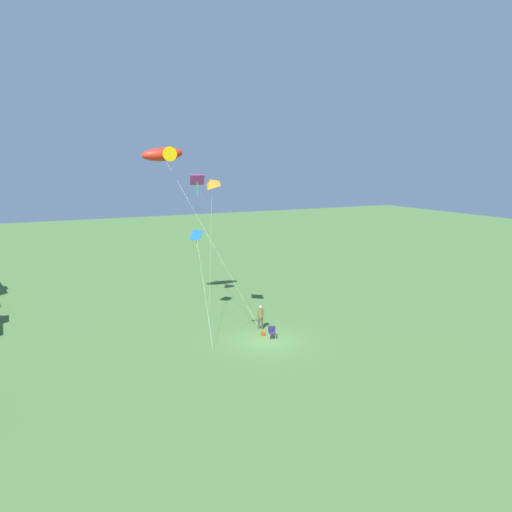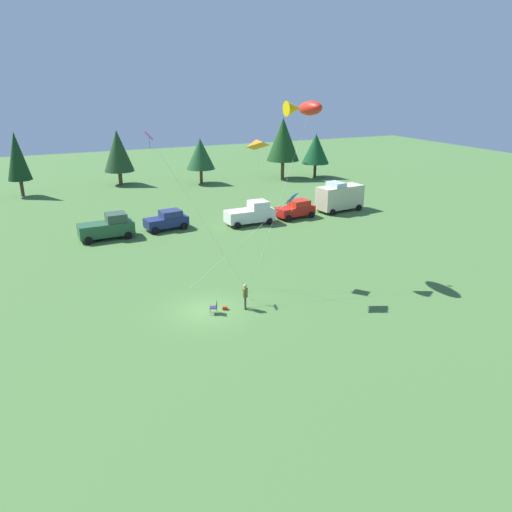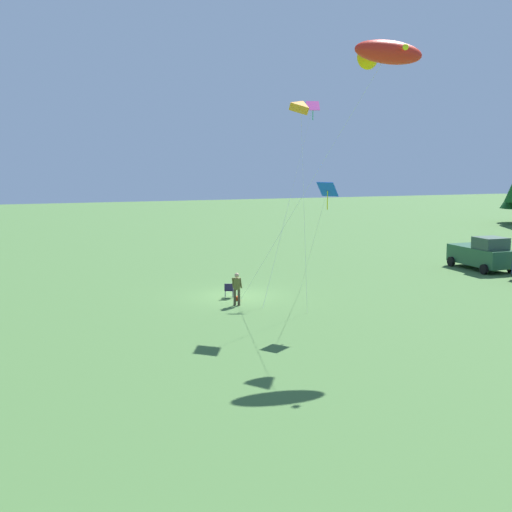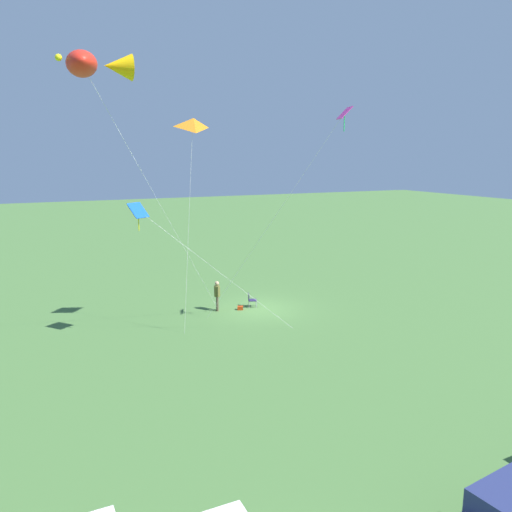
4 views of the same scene
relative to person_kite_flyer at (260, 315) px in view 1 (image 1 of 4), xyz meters
name	(u,v)px [view 1 (image 1 of 4)]	position (x,y,z in m)	size (l,w,h in m)	color
ground_plane	(267,341)	(-2.38, 0.74, -1.02)	(160.00, 160.00, 0.00)	#456D35
person_kite_flyer	(260,315)	(0.00, 0.00, 0.00)	(0.44, 0.55, 1.74)	#493F2D
folding_chair	(272,331)	(-2.04, 0.18, -0.53)	(0.62, 0.62, 0.82)	#241E44
backpack_on_grass	(263,334)	(-1.25, 0.43, -0.91)	(0.32, 0.22, 0.22)	#AA310E
kite_large_fish	(164,154)	(6.79, 4.66, 11.22)	(8.21, 6.25, 12.86)	red
kite_diamond_blue	(197,238)	(4.67, 2.96, 5.07)	(7.89, 2.19, 6.64)	blue
kite_delta_orange	(210,183)	(2.08, 2.81, 9.23)	(1.50, 1.15, 10.67)	orange
kite_diamond_rainbow	(200,189)	(-3.95, 5.80, 9.17)	(5.60, 5.39, 10.99)	#D5339F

